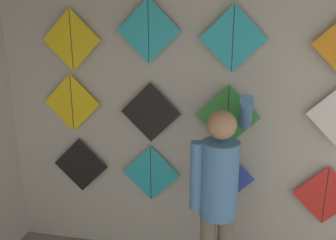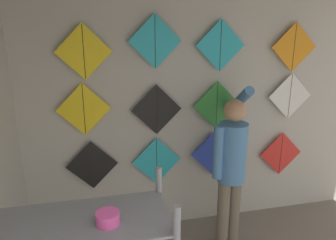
{
  "view_description": "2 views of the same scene",
  "coord_description": "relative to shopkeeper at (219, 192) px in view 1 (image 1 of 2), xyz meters",
  "views": [
    {
      "loc": [
        0.43,
        0.51,
        2.38
      ],
      "look_at": [
        -0.17,
        3.4,
        1.48
      ],
      "focal_mm": 40.0,
      "sensor_mm": 36.0,
      "label": 1
    },
    {
      "loc": [
        -1.02,
        0.31,
        2.39
      ],
      "look_at": [
        -0.31,
        3.4,
        1.41
      ],
      "focal_mm": 35.0,
      "sensor_mm": 36.0,
      "label": 2
    }
  ],
  "objects": [
    {
      "name": "kite_4",
      "position": [
        -1.42,
        0.51,
        0.51
      ],
      "size": [
        0.55,
        0.01,
        0.55
      ],
      "color": "yellow"
    },
    {
      "name": "kite_2",
      "position": [
        0.01,
        0.51,
        -0.11
      ],
      "size": [
        0.55,
        0.01,
        0.55
      ],
      "color": "blue"
    },
    {
      "name": "kite_10",
      "position": [
        0.03,
        0.51,
        1.13
      ],
      "size": [
        0.55,
        0.01,
        0.55
      ],
      "color": "#28B2C6"
    },
    {
      "name": "kite_3",
      "position": [
        0.89,
        0.51,
        -0.2
      ],
      "size": [
        0.55,
        0.01,
        0.55
      ],
      "color": "red"
    },
    {
      "name": "shopkeeper",
      "position": [
        0.0,
        0.0,
        0.0
      ],
      "size": [
        0.44,
        0.66,
        1.77
      ],
      "rotation": [
        0.0,
        0.0,
        0.26
      ],
      "color": "#726656",
      "rests_on": "ground"
    },
    {
      "name": "kite_8",
      "position": [
        -1.38,
        0.51,
        1.09
      ],
      "size": [
        0.55,
        0.01,
        0.55
      ],
      "color": "yellow"
    },
    {
      "name": "kite_5",
      "position": [
        -0.67,
        0.51,
        0.46
      ],
      "size": [
        0.55,
        0.01,
        0.55
      ],
      "color": "black"
    },
    {
      "name": "kite_0",
      "position": [
        -1.38,
        0.51,
        -0.11
      ],
      "size": [
        0.55,
        0.01,
        0.55
      ],
      "color": "black"
    },
    {
      "name": "kite_1",
      "position": [
        -0.67,
        0.51,
        -0.14
      ],
      "size": [
        0.55,
        0.01,
        0.55
      ],
      "color": "#28B2C6"
    },
    {
      "name": "back_panel",
      "position": [
        -0.29,
        0.6,
        0.4
      ],
      "size": [
        4.4,
        0.06,
        2.8
      ],
      "primitive_type": "cube",
      "color": "#BCB7AD",
      "rests_on": "ground"
    },
    {
      "name": "kite_9",
      "position": [
        -0.68,
        0.51,
        1.18
      ],
      "size": [
        0.55,
        0.01,
        0.55
      ],
      "color": "#28B2C6"
    },
    {
      "name": "kite_6",
      "position": [
        0.02,
        0.51,
        0.47
      ],
      "size": [
        0.55,
        0.01,
        0.55
      ],
      "color": "#338C38"
    }
  ]
}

